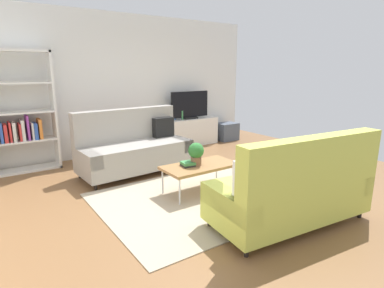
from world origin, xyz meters
The scene contains 16 objects.
ground_plane centered at (0.00, 0.00, 0.00)m, with size 7.68×7.68×0.00m, color brown.
wall_far centered at (0.00, 2.80, 1.45)m, with size 6.40×0.12×2.90m, color white.
area_rug centered at (-0.11, -0.31, 0.01)m, with size 2.90×2.20×0.01m, color tan.
couch_beige centered at (-0.45, 1.31, 0.44)m, with size 1.95×0.95×1.10m.
couch_green centered at (0.22, -1.53, 0.45)m, with size 1.98×1.04×1.10m.
coffee_table centered at (-0.06, -0.11, 0.39)m, with size 1.10×0.56×0.42m.
tv_console centered at (1.50, 2.46, 0.32)m, with size 1.40×0.44×0.64m, color silver.
tv centered at (1.50, 2.44, 0.95)m, with size 1.00×0.20×0.64m.
bookshelf centered at (-2.03, 2.48, 0.96)m, with size 1.10×0.36×2.10m.
storage_trunk centered at (2.60, 2.36, 0.22)m, with size 0.52×0.40×0.44m, color #4C5666.
potted_plant centered at (-0.12, -0.09, 0.61)m, with size 0.23×0.23×0.34m.
table_book_0 centered at (-0.20, -0.06, 0.43)m, with size 0.24×0.18×0.03m, color #262626.
table_book_1 centered at (-0.20, -0.06, 0.47)m, with size 0.24×0.18×0.04m, color #3F8C4C.
vase_0 centered at (0.92, 2.51, 0.74)m, with size 0.10×0.10×0.19m, color #4C72B2.
vase_1 centered at (1.08, 2.51, 0.73)m, with size 0.13×0.13×0.17m, color #4C72B2.
bottle_0 centered at (1.27, 2.42, 0.74)m, with size 0.04×0.04×0.21m, color #3F8C4C.
Camera 1 is at (-2.63, -3.64, 1.77)m, focal length 29.35 mm.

